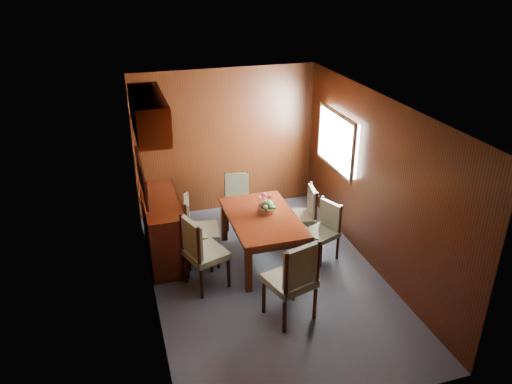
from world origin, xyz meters
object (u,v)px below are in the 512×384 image
object	(u,v)px
dining_table	(263,222)
chair_head	(294,277)
sideboard	(163,228)
flower_centerpiece	(267,204)
chair_left_near	(200,249)
chair_right_near	(325,227)

from	to	relation	value
dining_table	chair_head	distance (m)	1.37
sideboard	flower_centerpiece	xyz separation A→B (m)	(1.43, -0.39, 0.37)
sideboard	chair_head	bearing A→B (deg)	-55.54
flower_centerpiece	chair_head	bearing A→B (deg)	-95.60
chair_left_near	sideboard	bearing A→B (deg)	-177.33
dining_table	sideboard	bearing A→B (deg)	159.36
dining_table	chair_right_near	world-z (taller)	chair_right_near
chair_left_near	chair_right_near	world-z (taller)	chair_left_near
flower_centerpiece	dining_table	bearing A→B (deg)	-131.88
chair_left_near	chair_right_near	distance (m)	1.84
sideboard	dining_table	bearing A→B (deg)	-20.72
chair_left_near	flower_centerpiece	world-z (taller)	chair_left_near
chair_head	flower_centerpiece	xyz separation A→B (m)	(0.14, 1.48, 0.22)
chair_head	flower_centerpiece	size ratio (longest dim) A/B	4.11
chair_left_near	chair_head	distance (m)	1.33
sideboard	flower_centerpiece	world-z (taller)	flower_centerpiece
sideboard	dining_table	world-z (taller)	sideboard
sideboard	chair_left_near	bearing A→B (deg)	-68.08
dining_table	chair_right_near	bearing A→B (deg)	-12.02
dining_table	chair_left_near	xyz separation A→B (m)	(-0.96, -0.41, -0.02)
chair_right_near	flower_centerpiece	bearing A→B (deg)	47.09
chair_left_near	flower_centerpiece	xyz separation A→B (m)	(1.06, 0.52, 0.24)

